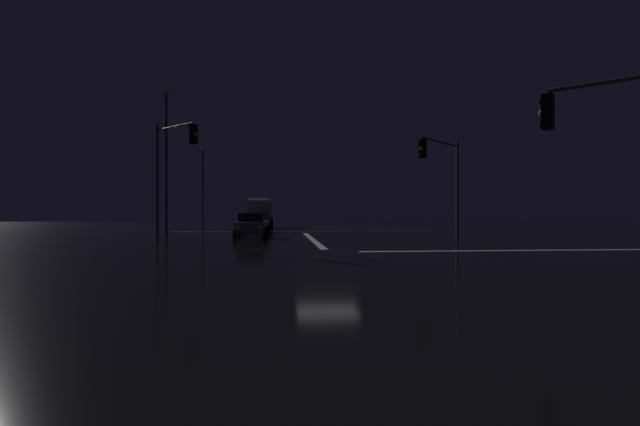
% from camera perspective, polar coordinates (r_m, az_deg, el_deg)
% --- Properties ---
extents(ground, '(120.00, 120.00, 0.10)m').
position_cam_1_polar(ground, '(19.39, 0.91, -4.92)').
color(ground, black).
extents(stop_line_north, '(0.35, 15.02, 0.01)m').
position_cam_1_polar(stop_line_north, '(28.07, -0.96, -3.22)').
color(stop_line_north, white).
rests_on(stop_line_north, ground).
extents(centre_line_ns, '(22.00, 0.15, 0.01)m').
position_cam_1_polar(centre_line_ns, '(39.63, -2.17, -2.21)').
color(centre_line_ns, yellow).
rests_on(centre_line_ns, ground).
extents(crosswalk_bar_east, '(15.02, 0.40, 0.01)m').
position_cam_1_polar(crosswalk_bar_east, '(22.13, 24.39, -4.16)').
color(crosswalk_bar_east, white).
rests_on(crosswalk_bar_east, ground).
extents(sedan_gray, '(2.02, 4.33, 1.57)m').
position_cam_1_polar(sedan_gray, '(30.55, -8.37, -1.44)').
color(sedan_gray, slate).
rests_on(sedan_gray, ground).
extents(sedan_silver, '(2.02, 4.33, 1.57)m').
position_cam_1_polar(sedan_silver, '(37.22, -7.77, -1.14)').
color(sedan_silver, '#B7B7BC').
rests_on(sedan_silver, ground).
extents(sedan_black, '(2.02, 4.33, 1.57)m').
position_cam_1_polar(sedan_black, '(43.77, -7.29, -0.94)').
color(sedan_black, black).
rests_on(sedan_black, ground).
extents(box_truck, '(2.68, 8.28, 3.08)m').
position_cam_1_polar(box_truck, '(50.94, -7.29, 0.24)').
color(box_truck, beige).
rests_on(box_truck, ground).
extents(traffic_signal_ne, '(3.57, 3.57, 6.04)m').
position_cam_1_polar(traffic_signal_ne, '(28.75, 14.80, 5.24)').
color(traffic_signal_ne, '#4C4C51').
rests_on(traffic_signal_ne, ground).
extents(traffic_signal_nw, '(2.87, 2.87, 6.77)m').
position_cam_1_polar(traffic_signal_nw, '(28.12, -17.65, 6.19)').
color(traffic_signal_nw, '#4C4C51').
rests_on(traffic_signal_nw, ground).
extents(streetlamp_left_far, '(0.44, 0.44, 8.42)m').
position_cam_1_polar(streetlamp_left_far, '(50.26, -14.07, 3.87)').
color(streetlamp_left_far, '#424247').
rests_on(streetlamp_left_far, ground).
extents(streetlamp_left_near, '(0.44, 0.44, 10.21)m').
position_cam_1_polar(streetlamp_left_near, '(34.69, -18.23, 7.04)').
color(streetlamp_left_near, '#424247').
rests_on(streetlamp_left_near, ground).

